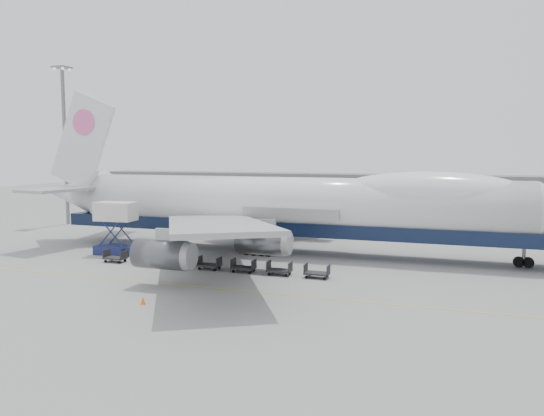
% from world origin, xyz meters
% --- Properties ---
extents(ground, '(260.00, 260.00, 0.00)m').
position_xyz_m(ground, '(0.00, 0.00, 0.00)').
color(ground, gray).
rests_on(ground, ground).
extents(apron_line, '(60.00, 0.15, 0.01)m').
position_xyz_m(apron_line, '(0.00, -6.00, 0.01)').
color(apron_line, gold).
rests_on(apron_line, ground).
extents(hangar, '(110.00, 8.00, 7.00)m').
position_xyz_m(hangar, '(-10.00, 70.00, 3.50)').
color(hangar, slate).
rests_on(hangar, ground).
extents(floodlight_mast, '(2.40, 2.40, 25.43)m').
position_xyz_m(floodlight_mast, '(-42.00, 24.00, 14.27)').
color(floodlight_mast, slate).
rests_on(floodlight_mast, ground).
extents(airliner, '(67.00, 55.30, 19.98)m').
position_xyz_m(airliner, '(0.64, 12.00, 5.62)').
color(airliner, white).
rests_on(airliner, ground).
extents(catering_truck, '(5.04, 3.69, 6.07)m').
position_xyz_m(catering_truck, '(-18.81, 4.52, 3.44)').
color(catering_truck, navy).
rests_on(catering_truck, ground).
extents(traffic_cone, '(0.41, 0.41, 0.60)m').
position_xyz_m(traffic_cone, '(-4.61, -12.22, 0.28)').
color(traffic_cone, orange).
rests_on(traffic_cone, ground).
extents(dolly_0, '(2.30, 1.35, 1.30)m').
position_xyz_m(dolly_0, '(-16.27, 0.63, 0.53)').
color(dolly_0, '#2D2D30').
rests_on(dolly_0, ground).
extents(dolly_1, '(2.30, 1.35, 1.30)m').
position_xyz_m(dolly_1, '(-12.55, 0.63, 0.53)').
color(dolly_1, '#2D2D30').
rests_on(dolly_1, ground).
extents(dolly_2, '(2.30, 1.35, 1.30)m').
position_xyz_m(dolly_2, '(-8.83, 0.63, 0.53)').
color(dolly_2, '#2D2D30').
rests_on(dolly_2, ground).
extents(dolly_3, '(2.30, 1.35, 1.30)m').
position_xyz_m(dolly_3, '(-5.10, 0.63, 0.53)').
color(dolly_3, '#2D2D30').
rests_on(dolly_3, ground).
extents(dolly_4, '(2.30, 1.35, 1.30)m').
position_xyz_m(dolly_4, '(-1.38, 0.63, 0.53)').
color(dolly_4, '#2D2D30').
rests_on(dolly_4, ground).
extents(dolly_5, '(2.30, 1.35, 1.30)m').
position_xyz_m(dolly_5, '(2.34, 0.63, 0.53)').
color(dolly_5, '#2D2D30').
rests_on(dolly_5, ground).
extents(dolly_6, '(2.30, 1.35, 1.30)m').
position_xyz_m(dolly_6, '(6.06, 0.63, 0.53)').
color(dolly_6, '#2D2D30').
rests_on(dolly_6, ground).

